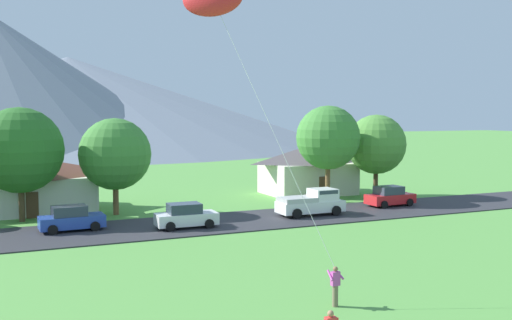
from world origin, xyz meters
name	(u,v)px	position (x,y,z in m)	size (l,w,h in m)	color
road_strip	(175,226)	(0.00, 30.66, 0.04)	(160.00, 7.68, 0.08)	#2D2D33
mountain_far_west_ridge	(69,101)	(5.51, 147.31, 11.10)	(135.29, 135.29, 22.20)	slate
house_leftmost	(29,183)	(-8.93, 41.76, 2.29)	(10.66, 7.58, 4.43)	silver
house_left_center	(308,169)	(16.71, 41.80, 2.46)	(8.82, 6.55, 4.76)	beige
tree_near_left	(20,150)	(-9.71, 37.10, 5.25)	(6.26, 6.26, 8.38)	#4C3823
tree_left_of_center	(328,138)	(15.64, 36.17, 5.77)	(5.68, 5.68, 8.62)	brown
tree_center	(376,144)	(21.58, 37.27, 4.99)	(5.62, 5.62, 7.81)	#4C3823
tree_near_right	(115,154)	(-2.85, 37.31, 4.75)	(5.60, 5.60, 7.56)	brown
parked_car_red_west_end	(390,197)	(19.18, 31.84, 0.87)	(4.27, 2.22, 1.68)	red
parked_car_white_mid_west	(186,216)	(0.53, 29.72, 0.87)	(4.25, 2.17, 1.68)	white
parked_car_blue_east_end	(71,219)	(-6.81, 31.84, 0.87)	(4.28, 2.23, 1.68)	#2847A8
pickup_truck_white_west_side	(312,202)	(10.93, 30.60, 1.06)	(5.21, 2.34, 1.99)	white
kite_flyer_with_kite	(215,2)	(-2.03, 16.60, 12.90)	(5.27, 6.81, 14.07)	#70604C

